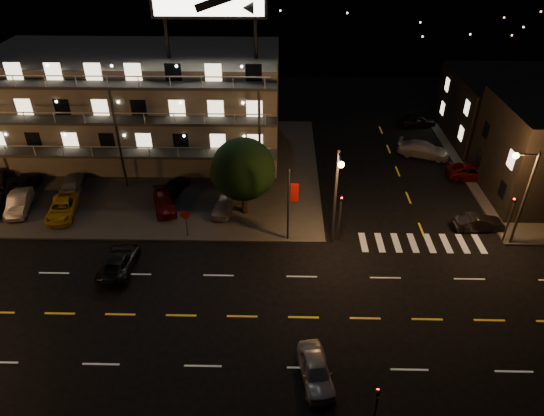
{
  "coord_description": "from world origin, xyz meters",
  "views": [
    {
      "loc": [
        4.43,
        -22.57,
        23.13
      ],
      "look_at": [
        3.77,
        8.0,
        3.27
      ],
      "focal_mm": 32.0,
      "sensor_mm": 36.0,
      "label": 1
    }
  ],
  "objects_px": {
    "lot_car_4": "(224,205)",
    "road_car_east": "(316,370)",
    "lot_car_7": "(72,183)",
    "tree": "(243,171)",
    "lot_car_2": "(62,208)",
    "road_car_west": "(119,261)",
    "side_car_0": "(479,223)"
  },
  "relations": [
    {
      "from": "road_car_west",
      "to": "lot_car_2",
      "type": "bearing_deg",
      "value": -43.39
    },
    {
      "from": "road_car_west",
      "to": "side_car_0",
      "type": "bearing_deg",
      "value": -167.32
    },
    {
      "from": "road_car_east",
      "to": "lot_car_4",
      "type": "bearing_deg",
      "value": 103.1
    },
    {
      "from": "lot_car_7",
      "to": "lot_car_2",
      "type": "bearing_deg",
      "value": 89.27
    },
    {
      "from": "tree",
      "to": "lot_car_7",
      "type": "bearing_deg",
      "value": 167.63
    },
    {
      "from": "tree",
      "to": "lot_car_2",
      "type": "height_order",
      "value": "tree"
    },
    {
      "from": "tree",
      "to": "side_car_0",
      "type": "xyz_separation_m",
      "value": [
        19.31,
        -1.91,
        -3.54
      ]
    },
    {
      "from": "lot_car_2",
      "to": "road_car_west",
      "type": "bearing_deg",
      "value": -54.65
    },
    {
      "from": "lot_car_4",
      "to": "side_car_0",
      "type": "height_order",
      "value": "lot_car_4"
    },
    {
      "from": "lot_car_4",
      "to": "road_car_east",
      "type": "height_order",
      "value": "lot_car_4"
    },
    {
      "from": "lot_car_4",
      "to": "road_car_west",
      "type": "relative_size",
      "value": 0.8
    },
    {
      "from": "lot_car_4",
      "to": "side_car_0",
      "type": "xyz_separation_m",
      "value": [
        21.04,
        -1.96,
        -0.15
      ]
    },
    {
      "from": "tree",
      "to": "road_car_west",
      "type": "height_order",
      "value": "tree"
    },
    {
      "from": "tree",
      "to": "road_car_east",
      "type": "distance_m",
      "value": 17.93
    },
    {
      "from": "lot_car_2",
      "to": "lot_car_4",
      "type": "distance_m",
      "value": 13.63
    },
    {
      "from": "road_car_east",
      "to": "road_car_west",
      "type": "xyz_separation_m",
      "value": [
        -13.79,
        9.32,
        -0.02
      ]
    },
    {
      "from": "lot_car_4",
      "to": "lot_car_7",
      "type": "xyz_separation_m",
      "value": [
        -14.33,
        3.47,
        -0.01
      ]
    },
    {
      "from": "road_car_west",
      "to": "tree",
      "type": "bearing_deg",
      "value": -137.56
    },
    {
      "from": "tree",
      "to": "lot_car_4",
      "type": "xyz_separation_m",
      "value": [
        -1.73,
        0.05,
        -3.39
      ]
    },
    {
      "from": "lot_car_7",
      "to": "road_car_east",
      "type": "distance_m",
      "value": 29.41
    },
    {
      "from": "road_car_west",
      "to": "road_car_east",
      "type": "bearing_deg",
      "value": 147.36
    },
    {
      "from": "lot_car_7",
      "to": "side_car_0",
      "type": "bearing_deg",
      "value": 160.97
    },
    {
      "from": "tree",
      "to": "lot_car_2",
      "type": "xyz_separation_m",
      "value": [
        -15.34,
        -0.75,
        -3.39
      ]
    },
    {
      "from": "road_car_east",
      "to": "tree",
      "type": "bearing_deg",
      "value": 97.94
    },
    {
      "from": "lot_car_4",
      "to": "road_car_west",
      "type": "distance_m",
      "value": 10.17
    },
    {
      "from": "road_car_east",
      "to": "lot_car_7",
      "type": "bearing_deg",
      "value": 127.0
    },
    {
      "from": "lot_car_7",
      "to": "road_car_east",
      "type": "height_order",
      "value": "lot_car_7"
    },
    {
      "from": "lot_car_2",
      "to": "road_car_west",
      "type": "relative_size",
      "value": 0.97
    },
    {
      "from": "lot_car_4",
      "to": "road_car_east",
      "type": "relative_size",
      "value": 0.94
    },
    {
      "from": "lot_car_7",
      "to": "side_car_0",
      "type": "distance_m",
      "value": 35.78
    },
    {
      "from": "lot_car_2",
      "to": "side_car_0",
      "type": "bearing_deg",
      "value": -11.76
    },
    {
      "from": "lot_car_4",
      "to": "tree",
      "type": "bearing_deg",
      "value": 6.97
    }
  ]
}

